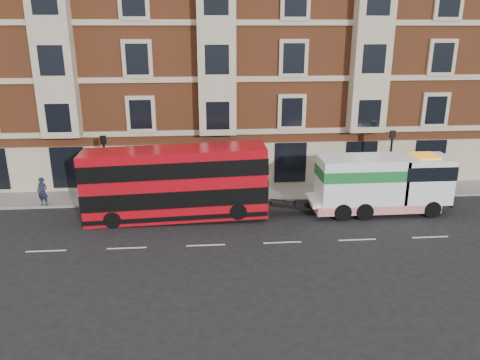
# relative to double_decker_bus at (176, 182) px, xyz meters

# --- Properties ---
(ground) EXTENTS (120.00, 120.00, 0.00)m
(ground) POSITION_rel_double_decker_bus_xyz_m (1.62, -3.73, -2.23)
(ground) COLOR black
(ground) RESTS_ON ground
(sidewalk) EXTENTS (90.00, 3.00, 0.15)m
(sidewalk) POSITION_rel_double_decker_bus_xyz_m (1.62, 3.77, -2.16)
(sidewalk) COLOR slate
(sidewalk) RESTS_ON ground
(victorian_terrace) EXTENTS (45.00, 12.00, 20.40)m
(victorian_terrace) POSITION_rel_double_decker_bus_xyz_m (2.12, 11.27, 7.83)
(victorian_terrace) COLOR brown
(victorian_terrace) RESTS_ON ground
(lamp_post_west) EXTENTS (0.35, 0.15, 4.35)m
(lamp_post_west) POSITION_rel_double_decker_bus_xyz_m (-4.38, 2.47, 0.44)
(lamp_post_west) COLOR black
(lamp_post_west) RESTS_ON sidewalk
(lamp_post_east) EXTENTS (0.35, 0.15, 4.35)m
(lamp_post_east) POSITION_rel_double_decker_bus_xyz_m (13.62, 2.47, 0.44)
(lamp_post_east) COLOR black
(lamp_post_east) RESTS_ON sidewalk
(double_decker_bus) EXTENTS (10.42, 2.39, 4.22)m
(double_decker_bus) POSITION_rel_double_decker_bus_xyz_m (0.00, 0.00, 0.00)
(double_decker_bus) COLOR #B20913
(double_decker_bus) RESTS_ON ground
(tow_truck) EXTENTS (8.34, 2.47, 3.48)m
(tow_truck) POSITION_rel_double_decker_bus_xyz_m (12.05, -0.00, -0.39)
(tow_truck) COLOR white
(tow_truck) RESTS_ON ground
(pedestrian) EXTENTS (0.75, 0.58, 1.80)m
(pedestrian) POSITION_rel_double_decker_bus_xyz_m (-8.31, 2.42, -1.18)
(pedestrian) COLOR #1A1D35
(pedestrian) RESTS_ON sidewalk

